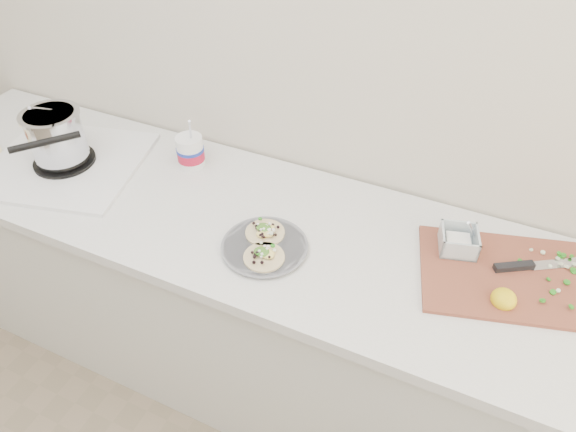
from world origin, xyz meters
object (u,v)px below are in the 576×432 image
at_px(stove, 60,146).
at_px(cutboard, 505,269).
at_px(tub, 190,149).
at_px(taco_plate, 265,244).

bearing_deg(stove, cutboard, -9.39).
bearing_deg(cutboard, tub, 160.42).
height_order(taco_plate, cutboard, cutboard).
height_order(stove, tub, stove).
relative_size(stove, cutboard, 1.13).
relative_size(tub, cutboard, 0.40).
height_order(tub, cutboard, tub).
distance_m(stove, tub, 0.45).
distance_m(taco_plate, tub, 0.51).
bearing_deg(taco_plate, tub, 147.40).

